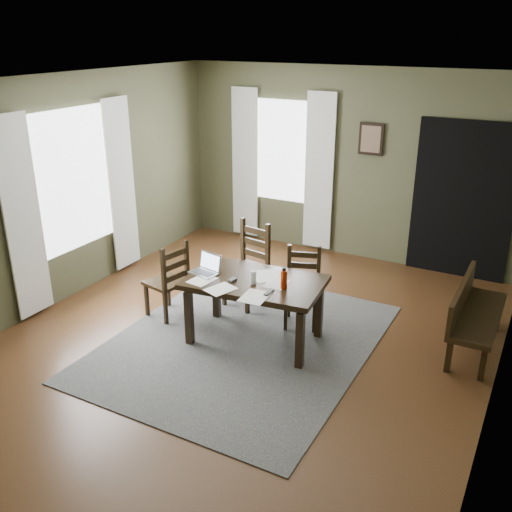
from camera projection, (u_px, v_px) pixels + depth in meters
The scene contains 26 objects.
ground at pixel (243, 342), 6.18m from camera, with size 5.00×6.00×0.01m.
room_shell at pixel (241, 180), 5.51m from camera, with size 5.02×6.02×2.71m.
rug at pixel (243, 341), 6.18m from camera, with size 2.60×3.20×0.01m.
dining_table at pixel (255, 287), 5.98m from camera, with size 1.51×1.00×0.71m.
chair_end at pixel (169, 281), 6.56m from camera, with size 0.48×0.48×0.93m.
chair_back_left at pixel (248, 265), 6.88m from camera, with size 0.51×0.51×1.02m.
chair_back_right at pixel (302, 288), 6.42m from camera, with size 0.50×0.50×0.89m.
bench at pixel (472, 310), 5.91m from camera, with size 0.42×1.31×0.74m.
laptop at pixel (207, 268), 6.11m from camera, with size 0.34×0.29×0.20m.
computer_mouse at pixel (232, 280), 5.90m from camera, with size 0.05×0.09×0.03m, color #3F3F42.
tv_remote at pixel (269, 292), 5.65m from camera, with size 0.04×0.16×0.02m, color black.
drinking_glass at pixel (253, 277), 5.83m from camera, with size 0.06×0.06×0.14m, color silver.
water_bottle at pixel (284, 279), 5.71m from camera, with size 0.08×0.08×0.23m.
paper_a at pixel (202, 280), 5.93m from camera, with size 0.22×0.28×0.00m, color white.
paper_b at pixel (255, 297), 5.57m from camera, with size 0.25×0.32×0.00m, color white.
paper_c at pixel (266, 276), 6.04m from camera, with size 0.25×0.33×0.00m, color white.
paper_d at pixel (277, 284), 5.85m from camera, with size 0.21×0.28×0.00m, color white.
paper_e at pixel (221, 289), 5.73m from camera, with size 0.22×0.29×0.00m, color white.
window_left at pixel (73, 180), 6.89m from camera, with size 0.01×1.30×1.70m.
window_back at pixel (282, 151), 8.50m from camera, with size 1.00×0.01×1.50m.
curtain_left_near at pixel (23, 219), 6.30m from camera, with size 0.03×0.48×2.30m.
curtain_left_far at pixel (122, 185), 7.64m from camera, with size 0.03×0.48×2.30m.
curtain_back_left at pixel (245, 164), 8.85m from camera, with size 0.44×0.03×2.30m.
curtain_back_right at pixel (319, 173), 8.30m from camera, with size 0.44×0.03×2.30m.
framed_picture at pixel (371, 139), 7.79m from camera, with size 0.34×0.03×0.44m.
doorway_back at pixel (463, 201), 7.48m from camera, with size 1.30×0.03×2.10m.
Camera 1 is at (2.68, -4.67, 3.18)m, focal length 40.00 mm.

